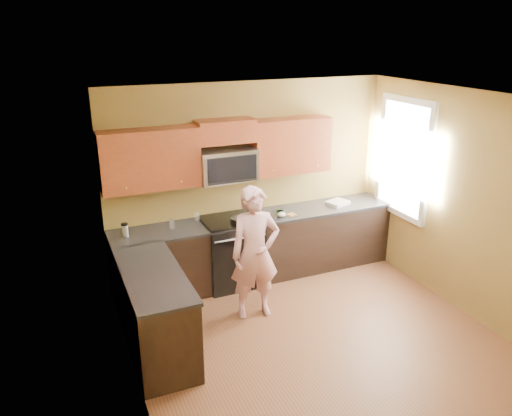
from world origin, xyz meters
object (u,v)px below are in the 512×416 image
butter_tub (280,215)px  travel_mug (126,237)px  microwave (227,180)px  woman (255,253)px  frying_pan (240,221)px  stove (232,251)px

butter_tub → travel_mug: travel_mug is taller
microwave → woman: bearing=-91.3°
woman → frying_pan: size_ratio=3.75×
frying_pan → butter_tub: bearing=6.4°
microwave → woman: 1.17m
woman → butter_tub: woman is taller
woman → butter_tub: (0.72, 0.79, 0.10)m
stove → frying_pan: frying_pan is taller
woman → travel_mug: size_ratio=9.17×
stove → butter_tub: 0.83m
microwave → stove: bearing=-90.0°
microwave → woman: (-0.02, -0.99, -0.63)m
butter_tub → woman: bearing=-132.2°
microwave → butter_tub: size_ratio=6.73×
stove → microwave: microwave is taller
frying_pan → microwave: bearing=107.9°
microwave → travel_mug: (-1.39, -0.12, -0.53)m
microwave → butter_tub: (0.69, -0.20, -0.53)m
stove → frying_pan: (0.07, -0.13, 0.47)m
woman → microwave: bearing=95.0°
microwave → travel_mug: size_ratio=4.24×
frying_pan → travel_mug: (-1.46, 0.13, -0.03)m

